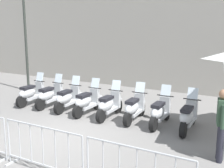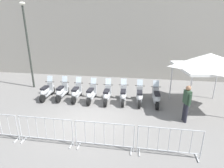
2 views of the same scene
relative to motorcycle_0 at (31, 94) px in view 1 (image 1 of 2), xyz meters
The scene contains 12 objects.
ground_plane 3.81m from the motorcycle_0, 42.50° to the right, with size 120.00×120.00×0.00m, color slate.
motorcycle_0 is the anchor object (origin of this frame).
motorcycle_1 0.90m from the motorcycle_0, ahead, with size 0.63×1.72×1.24m.
motorcycle_2 1.81m from the motorcycle_0, ahead, with size 0.59×1.72×1.24m.
motorcycle_3 2.70m from the motorcycle_0, ahead, with size 0.65×1.72×1.24m.
motorcycle_4 3.61m from the motorcycle_0, ahead, with size 0.61×1.72×1.24m.
motorcycle_5 4.51m from the motorcycle_0, ahead, with size 0.57×1.73×1.24m.
motorcycle_6 5.41m from the motorcycle_0, ahead, with size 0.62×1.72×1.24m.
motorcycle_7 6.31m from the motorcycle_0, ahead, with size 0.59×1.72×1.24m.
barrier_segment_2 5.80m from the motorcycle_0, 51.89° to the right, with size 2.09×0.74×1.07m.
street_lamp 3.86m from the motorcycle_0, 128.53° to the left, with size 0.36×0.36×5.48m.
officer_near_row_end 7.64m from the motorcycle_0, 20.28° to the right, with size 0.24×0.55×1.73m.
Camera 1 is at (4.17, -6.89, 3.15)m, focal length 46.12 mm.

